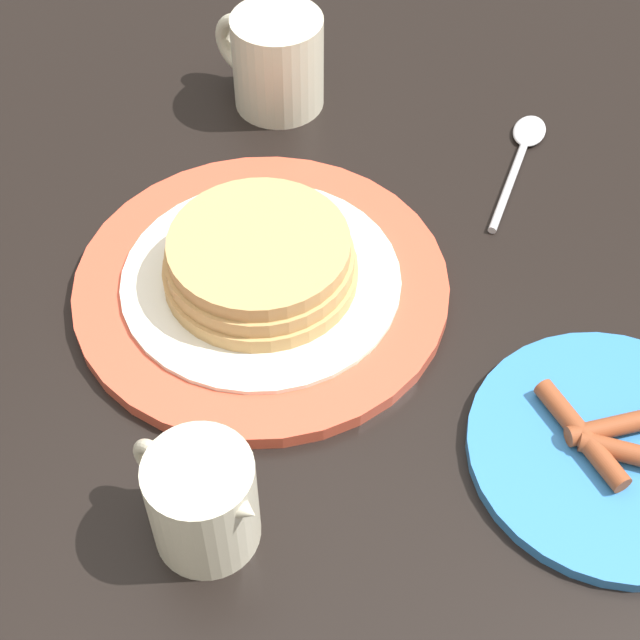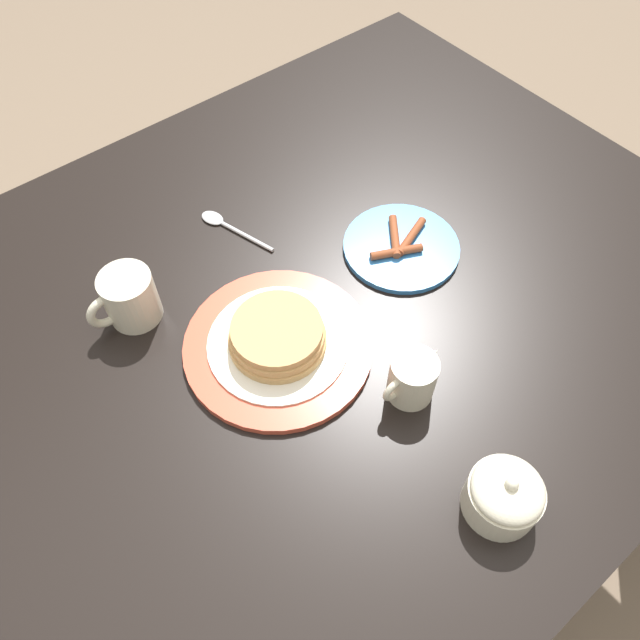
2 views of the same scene
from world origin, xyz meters
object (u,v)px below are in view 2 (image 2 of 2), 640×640
pancake_plate (276,342)px  spoon (224,224)px  creamer_pitcher (413,377)px  coffee_mug (128,298)px  side_plate_bacon (401,246)px  sugar_bowl (504,495)px

pancake_plate → spoon: bearing=-107.2°
creamer_pitcher → coffee_mug: bearing=-56.9°
spoon → side_plate_bacon: bearing=130.8°
coffee_mug → spoon: bearing=-161.6°
pancake_plate → coffee_mug: coffee_mug is taller
side_plate_bacon → spoon: size_ratio=1.28×
pancake_plate → side_plate_bacon: size_ratio=1.45×
side_plate_bacon → coffee_mug: coffee_mug is taller
pancake_plate → sugar_bowl: 0.38m
sugar_bowl → pancake_plate: bearing=-78.1°
coffee_mug → creamer_pitcher: coffee_mug is taller
pancake_plate → side_plate_bacon: (-0.28, -0.03, -0.01)m
side_plate_bacon → creamer_pitcher: (0.18, 0.21, 0.03)m
sugar_bowl → spoon: 0.63m
creamer_pitcher → sugar_bowl: bearing=82.0°
pancake_plate → coffee_mug: (0.14, -0.19, 0.03)m
pancake_plate → sugar_bowl: (-0.08, 0.37, 0.02)m
sugar_bowl → spoon: bearing=-90.3°
pancake_plate → spoon: size_ratio=1.86×
side_plate_bacon → spoon: 0.31m
pancake_plate → creamer_pitcher: 0.21m
pancake_plate → creamer_pitcher: creamer_pitcher is taller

